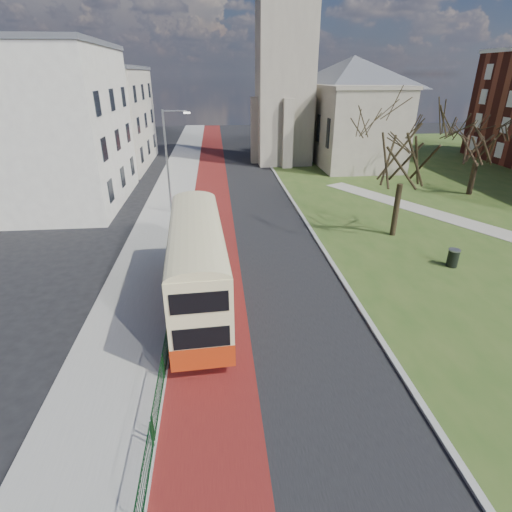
{
  "coord_description": "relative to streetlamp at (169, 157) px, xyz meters",
  "views": [
    {
      "loc": [
        -0.68,
        -14.2,
        10.53
      ],
      "look_at": [
        1.18,
        4.37,
        2.0
      ],
      "focal_mm": 28.0,
      "sensor_mm": 36.0,
      "label": 1
    }
  ],
  "objects": [
    {
      "name": "ground",
      "position": [
        4.35,
        -18.0,
        -4.59
      ],
      "size": [
        160.0,
        160.0,
        0.0
      ],
      "primitive_type": "plane",
      "color": "black",
      "rests_on": "ground"
    },
    {
      "name": "pavement_west",
      "position": [
        -0.65,
        2.0,
        -4.53
      ],
      "size": [
        4.0,
        120.0,
        0.12
      ],
      "primitive_type": "cube",
      "color": "gray",
      "rests_on": "ground"
    },
    {
      "name": "winter_tree_far",
      "position": [
        27.71,
        2.83,
        0.73
      ],
      "size": [
        5.66,
        5.66,
        7.65
      ],
      "rotation": [
        0.0,
        0.0,
        0.09
      ],
      "color": "#2F2317",
      "rests_on": "grass_green"
    },
    {
      "name": "streetlamp",
      "position": [
        0.0,
        0.0,
        0.0
      ],
      "size": [
        2.13,
        0.18,
        8.0
      ],
      "color": "gray",
      "rests_on": "pavement_west"
    },
    {
      "name": "pedestrian_railing",
      "position": [
        1.4,
        -14.0,
        -4.04
      ],
      "size": [
        0.07,
        24.0,
        1.12
      ],
      "color": "#0D3918",
      "rests_on": "ground"
    },
    {
      "name": "kerb_west",
      "position": [
        1.35,
        2.0,
        -4.53
      ],
      "size": [
        0.25,
        120.0,
        0.13
      ],
      "primitive_type": "cube",
      "color": "#999993",
      "rests_on": "ground"
    },
    {
      "name": "road_carriageway",
      "position": [
        5.85,
        2.0,
        -4.59
      ],
      "size": [
        9.0,
        120.0,
        0.01
      ],
      "primitive_type": "cube",
      "color": "black",
      "rests_on": "ground"
    },
    {
      "name": "litter_bin",
      "position": [
        17.47,
        -11.99,
        -4.01
      ],
      "size": [
        0.89,
        0.89,
        1.09
      ],
      "rotation": [
        0.0,
        0.0,
        -0.39
      ],
      "color": "black",
      "rests_on": "grass_green"
    },
    {
      "name": "bus_lane",
      "position": [
        3.15,
        2.0,
        -4.59
      ],
      "size": [
        3.4,
        120.0,
        0.01
      ],
      "primitive_type": "cube",
      "color": "#591414",
      "rests_on": "ground"
    },
    {
      "name": "street_block_near",
      "position": [
        -9.65,
        4.0,
        1.92
      ],
      "size": [
        10.3,
        14.3,
        13.0
      ],
      "color": "beige",
      "rests_on": "ground"
    },
    {
      "name": "kerb_east",
      "position": [
        10.45,
        4.0,
        -4.53
      ],
      "size": [
        0.25,
        80.0,
        0.13
      ],
      "primitive_type": "cube",
      "color": "#999993",
      "rests_on": "ground"
    },
    {
      "name": "winter_tree_near",
      "position": [
        16.06,
        -6.67,
        2.05
      ],
      "size": [
        6.97,
        6.97,
        9.53
      ],
      "rotation": [
        0.0,
        0.0,
        0.08
      ],
      "color": "black",
      "rests_on": "grass_green"
    },
    {
      "name": "grass_green",
      "position": [
        30.35,
        4.0,
        -4.57
      ],
      "size": [
        40.0,
        80.0,
        0.04
      ],
      "primitive_type": "cube",
      "color": "#314D1B",
      "rests_on": "ground"
    },
    {
      "name": "bus",
      "position": [
        2.62,
        -15.08,
        -2.12
      ],
      "size": [
        2.96,
        10.5,
        4.34
      ],
      "rotation": [
        0.0,
        0.0,
        0.05
      ],
      "color": "#AF3010",
      "rests_on": "ground"
    },
    {
      "name": "gothic_church",
      "position": [
        16.91,
        20.0,
        8.54
      ],
      "size": [
        16.38,
        18.0,
        40.0
      ],
      "color": "gray",
      "rests_on": "ground"
    },
    {
      "name": "street_block_far",
      "position": [
        -9.65,
        20.0,
        1.17
      ],
      "size": [
        10.3,
        16.3,
        11.5
      ],
      "color": "beige",
      "rests_on": "ground"
    }
  ]
}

